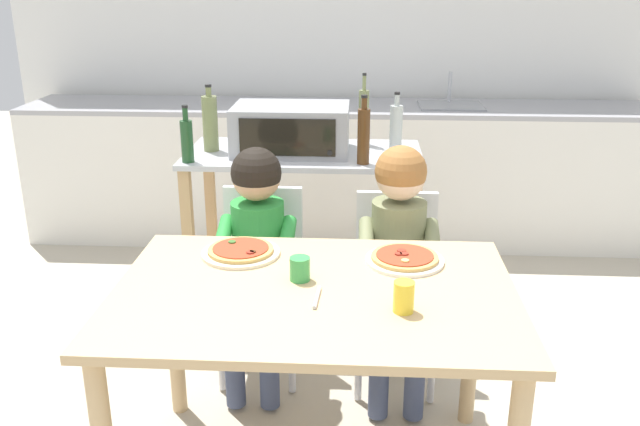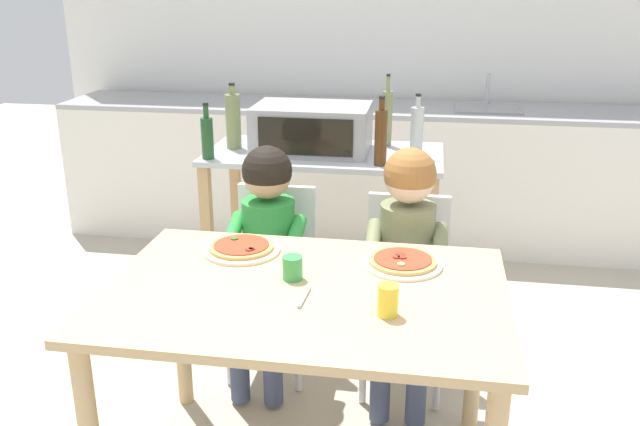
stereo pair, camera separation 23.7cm
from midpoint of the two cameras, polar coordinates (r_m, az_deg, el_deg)
The scene contains 20 objects.
ground_plane at distance 3.47m, azimuth -1.20°, elevation -9.62°, with size 10.95×10.95×0.00m, color #B7AD99.
back_wall_tiled at distance 4.74m, azimuth 0.37°, elevation 15.42°, with size 4.51×0.14×2.70m.
kitchen_counter at distance 4.49m, azimuth 0.08°, elevation 3.46°, with size 4.06×0.60×1.09m.
kitchen_island_cart at distance 3.36m, azimuth -3.36°, elevation 0.35°, with size 1.13×0.57×0.88m.
toaster_oven at distance 3.25m, azimuth -4.54°, elevation 7.04°, with size 0.55×0.37×0.22m.
bottle_squat_spirits at distance 3.15m, azimuth -13.28°, elevation 6.01°, with size 0.06×0.06×0.26m.
bottle_tall_green_wine at distance 3.03m, azimuth 1.44°, elevation 6.56°, with size 0.06×0.06×0.31m.
bottle_slim_sauce at distance 3.21m, azimuth 4.30°, elevation 7.05°, with size 0.06×0.06×0.30m.
bottle_dark_olive_oil at distance 3.39m, azimuth 1.67°, elevation 8.12°, with size 0.05×0.05×0.35m.
bottle_clear_vinegar at distance 3.33m, azimuth -11.28°, elevation 7.43°, with size 0.07×0.07×0.32m.
dining_table at distance 2.20m, azimuth -3.59°, elevation -8.87°, with size 1.28×0.87×0.74m.
dining_chair_left at distance 2.96m, azimuth -7.25°, elevation -4.69°, with size 0.36×0.36×0.81m.
dining_chair_right at distance 2.88m, azimuth 4.04°, elevation -5.31°, with size 0.36×0.36×0.81m.
child_in_green_shirt at distance 2.78m, azimuth -7.84°, elevation -2.06°, with size 0.32×0.42×1.01m.
child_in_olive_shirt at distance 2.69m, azimuth 4.16°, elevation -2.38°, with size 0.32×0.42×1.04m.
pizza_plate_cream at distance 2.43m, azimuth -9.47°, elevation -3.26°, with size 0.28×0.28×0.03m.
pizza_plate_white at distance 2.35m, azimuth 4.28°, elevation -3.91°, with size 0.27×0.27×0.03m.
drinking_cup_green at distance 2.21m, azimuth -4.80°, elevation -4.77°, with size 0.07×0.07×0.08m, color green.
drinking_cup_yellow at distance 2.00m, azimuth 3.68°, elevation -7.13°, with size 0.06×0.06×0.10m, color yellow.
serving_spoon at distance 2.09m, azimuth -3.53°, elevation -7.18°, with size 0.01×0.01×0.14m, color #B7BABF.
Camera 1 is at (0.13, -1.94, 1.68)m, focal length 38.04 mm.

